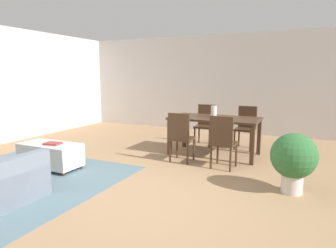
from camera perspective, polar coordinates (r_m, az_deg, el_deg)
name	(u,v)px	position (r m, az deg, el deg)	size (l,w,h in m)	color
ground_plane	(140,195)	(4.10, -5.46, -13.45)	(10.80, 10.80, 0.00)	#9E7A56
wall_back	(231,84)	(8.48, 12.02, 7.51)	(9.00, 0.12, 2.70)	beige
area_rug	(16,180)	(5.20, -27.08, -9.43)	(3.00, 2.80, 0.01)	slate
ottoman_table	(50,154)	(5.50, -21.55, -5.43)	(1.06, 0.51, 0.44)	silver
dining_table	(215,122)	(5.99, 8.93, 0.41)	(1.74, 0.91, 0.76)	#422B1C
dining_chair_near_left	(181,135)	(5.42, 2.41, -2.03)	(0.41, 0.41, 0.92)	#422B1C
dining_chair_near_right	(223,139)	(5.11, 10.41, -2.87)	(0.42, 0.42, 0.92)	#422B1C
dining_chair_far_left	(205,122)	(6.89, 7.15, 0.33)	(0.42, 0.42, 0.92)	#422B1C
dining_chair_far_right	(246,125)	(6.70, 14.69, -0.15)	(0.43, 0.43, 0.92)	#422B1C
vase_centerpiece	(214,112)	(6.00, 8.75, 2.37)	(0.12, 0.12, 0.22)	silver
book_on_ottoman	(53,144)	(5.37, -21.19, -3.51)	(0.26, 0.20, 0.03)	maroon
potted_plant	(294,158)	(4.36, 22.89, -6.02)	(0.61, 0.61, 0.83)	beige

